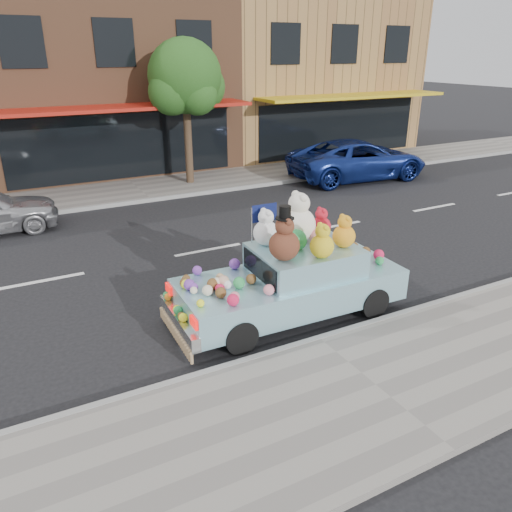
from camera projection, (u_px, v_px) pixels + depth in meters
ground at (208, 250)px, 12.85m from camera, size 120.00×120.00×0.00m
near_sidewalk at (375, 388)px, 7.52m from camera, size 60.00×3.00×0.12m
far_sidewalk at (139, 190)px, 18.13m from camera, size 60.00×3.00×0.12m
near_kerb at (319, 340)px, 8.74m from camera, size 60.00×0.12×0.13m
far_kerb at (151, 200)px, 16.91m from camera, size 60.00×0.12×0.13m
storefront_mid at (96, 78)px, 21.23m from camera, size 10.00×9.80×7.30m
storefront_right at (295, 74)px, 25.55m from camera, size 10.00×9.80×7.30m
street_tree at (185, 83)px, 17.66m from camera, size 3.00×2.70×5.22m
car_blue at (358, 160)px, 19.65m from camera, size 5.75×3.04×1.54m
art_car at (292, 275)px, 9.44m from camera, size 4.53×1.89×2.34m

